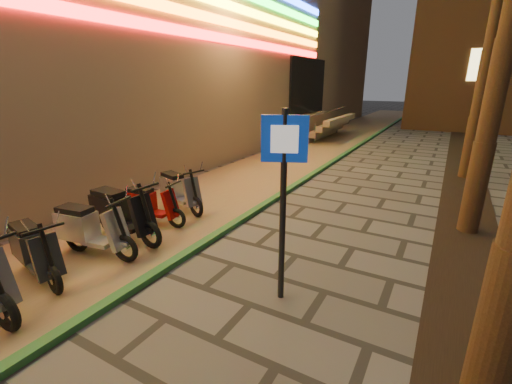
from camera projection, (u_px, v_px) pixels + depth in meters
The scene contains 9 objects.
parking_strip at pixel (273, 168), 12.74m from camera, with size 3.40×60.00×0.01m, color #8C7251.
green_curb at pixel (316, 172), 11.93m from camera, with size 0.18×60.00×0.10m, color #26662F.
planting_strip at pixel (469, 274), 5.69m from camera, with size 1.20×40.00×0.02m, color black.
pedestrian_sign at pixel (283, 183), 4.55m from camera, with size 0.56×0.28×2.74m.
scooter_7 at pixel (33, 250), 5.48m from camera, with size 1.58×0.70×1.11m.
scooter_8 at pixel (88, 229), 6.19m from camera, with size 1.68×0.70×1.18m.
scooter_9 at pixel (119, 213), 6.84m from camera, with size 1.81×0.63×1.28m.
scooter_10 at pixel (149, 204), 7.61m from camera, with size 1.49×0.58×1.04m.
scooter_11 at pixel (178, 190), 8.49m from camera, with size 1.60×0.83×1.14m.
Camera 1 is at (2.98, -1.10, 3.06)m, focal length 24.00 mm.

